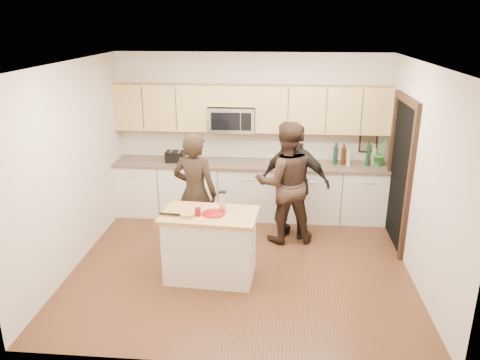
# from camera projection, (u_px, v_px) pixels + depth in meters

# --- Properties ---
(floor) EXTENTS (4.50, 4.50, 0.00)m
(floor) POSITION_uv_depth(u_px,v_px,m) (241.00, 263.00, 6.47)
(floor) COLOR #55311D
(floor) RESTS_ON ground
(room_shell) EXTENTS (4.52, 4.02, 2.71)m
(room_shell) POSITION_uv_depth(u_px,v_px,m) (241.00, 142.00, 5.90)
(room_shell) COLOR beige
(room_shell) RESTS_ON ground
(back_cabinetry) EXTENTS (4.50, 0.66, 0.94)m
(back_cabinetry) POSITION_uv_depth(u_px,v_px,m) (250.00, 189.00, 7.90)
(back_cabinetry) COLOR silver
(back_cabinetry) RESTS_ON ground
(upper_cabinetry) EXTENTS (4.50, 0.33, 0.75)m
(upper_cabinetry) POSITION_uv_depth(u_px,v_px,m) (253.00, 107.00, 7.59)
(upper_cabinetry) COLOR tan
(upper_cabinetry) RESTS_ON ground
(microwave) EXTENTS (0.76, 0.41, 0.40)m
(microwave) POSITION_uv_depth(u_px,v_px,m) (232.00, 119.00, 7.64)
(microwave) COLOR silver
(microwave) RESTS_ON ground
(doorway) EXTENTS (0.06, 1.25, 2.20)m
(doorway) POSITION_uv_depth(u_px,v_px,m) (400.00, 168.00, 6.75)
(doorway) COLOR black
(doorway) RESTS_ON ground
(framed_picture) EXTENTS (0.30, 0.03, 0.38)m
(framed_picture) POSITION_uv_depth(u_px,v_px,m) (368.00, 141.00, 7.76)
(framed_picture) COLOR black
(framed_picture) RESTS_ON ground
(dish_towel) EXTENTS (0.34, 0.60, 0.48)m
(dish_towel) POSITION_uv_depth(u_px,v_px,m) (192.00, 173.00, 7.70)
(dish_towel) COLOR white
(dish_towel) RESTS_ON ground
(island) EXTENTS (1.24, 0.78, 0.90)m
(island) POSITION_uv_depth(u_px,v_px,m) (210.00, 245.00, 6.00)
(island) COLOR silver
(island) RESTS_ON ground
(red_plate) EXTENTS (0.29, 0.29, 0.02)m
(red_plate) POSITION_uv_depth(u_px,v_px,m) (214.00, 213.00, 5.83)
(red_plate) COLOR maroon
(red_plate) RESTS_ON island
(box_grater) EXTENTS (0.09, 0.07, 0.25)m
(box_grater) POSITION_uv_depth(u_px,v_px,m) (223.00, 201.00, 5.87)
(box_grater) COLOR silver
(box_grater) RESTS_ON red_plate
(drink_glass) EXTENTS (0.08, 0.08, 0.11)m
(drink_glass) POSITION_uv_depth(u_px,v_px,m) (198.00, 212.00, 5.76)
(drink_glass) COLOR maroon
(drink_glass) RESTS_ON island
(cutting_board) EXTENTS (0.29, 0.19, 0.02)m
(cutting_board) POSITION_uv_depth(u_px,v_px,m) (183.00, 213.00, 5.83)
(cutting_board) COLOR tan
(cutting_board) RESTS_ON island
(tongs) EXTENTS (0.27, 0.05, 0.02)m
(tongs) POSITION_uv_depth(u_px,v_px,m) (170.00, 214.00, 5.76)
(tongs) COLOR black
(tongs) RESTS_ON cutting_board
(knife) EXTENTS (0.20, 0.04, 0.01)m
(knife) POSITION_uv_depth(u_px,v_px,m) (186.00, 217.00, 5.68)
(knife) COLOR silver
(knife) RESTS_ON cutting_board
(toaster) EXTENTS (0.31, 0.23, 0.18)m
(toaster) POSITION_uv_depth(u_px,v_px,m) (175.00, 156.00, 7.80)
(toaster) COLOR black
(toaster) RESTS_ON back_cabinetry
(bottle_cluster) EXTENTS (0.69, 0.19, 0.40)m
(bottle_cluster) POSITION_uv_depth(u_px,v_px,m) (354.00, 155.00, 7.59)
(bottle_cluster) COLOR black
(bottle_cluster) RESTS_ON back_cabinetry
(orchid) EXTENTS (0.30, 0.31, 0.44)m
(orchid) POSITION_uv_depth(u_px,v_px,m) (380.00, 153.00, 7.54)
(orchid) COLOR #327E35
(orchid) RESTS_ON back_cabinetry
(woman_left) EXTENTS (0.72, 0.55, 1.76)m
(woman_left) POSITION_uv_depth(u_px,v_px,m) (195.00, 193.00, 6.57)
(woman_left) COLOR black
(woman_left) RESTS_ON ground
(woman_center) EXTENTS (1.01, 0.85, 1.84)m
(woman_center) POSITION_uv_depth(u_px,v_px,m) (285.00, 183.00, 6.88)
(woman_center) COLOR black
(woman_center) RESTS_ON ground
(woman_right) EXTENTS (1.11, 0.69, 1.77)m
(woman_right) POSITION_uv_depth(u_px,v_px,m) (295.00, 182.00, 7.00)
(woman_right) COLOR black
(woman_right) RESTS_ON ground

